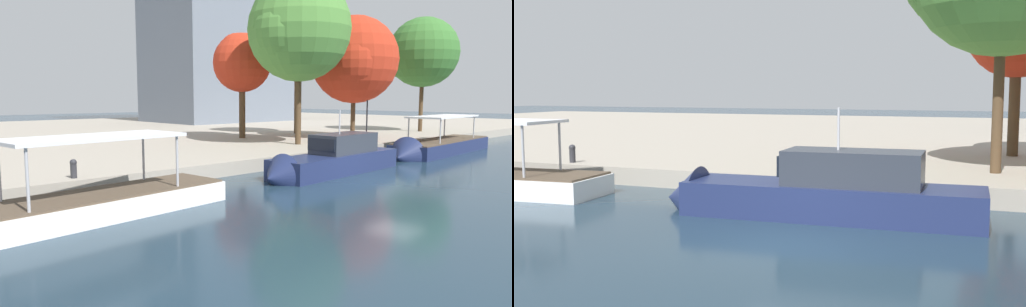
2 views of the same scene
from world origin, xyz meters
The scene contains 12 objects.
ground_plane centered at (0.00, 0.00, 0.00)m, with size 220.00×220.00×0.00m, color #1E3342.
dock_promenade centered at (0.00, 34.64, 0.39)m, with size 120.00×55.00×0.77m, color #A39989.
tour_boat_0 centered at (-15.09, 3.51, 0.28)m, with size 11.56×3.66×4.03m.
motor_yacht_1 centered at (-0.30, 3.88, 0.64)m, with size 10.69×2.92×4.31m.
tour_boat_2 centered at (13.00, 4.32, 0.40)m, with size 13.47×3.76×3.91m.
mooring_bollard_0 centered at (-13.19, 7.84, 1.22)m, with size 0.30×0.30×0.83m.
lamp_post centered at (12.48, 10.22, 3.37)m, with size 0.38×0.38×4.37m.
tree_0 centered at (4.82, 11.20, 9.07)m, with size 7.70×7.57×12.18m.
tree_1 centered at (12.49, 18.20, 9.34)m, with size 6.22×6.22×11.73m.
tree_2 centered at (24.51, 11.97, 8.69)m, with size 7.44×7.01×11.50m.
tree_3 centered at (5.69, 18.28, 7.32)m, with size 4.99×4.99×8.90m.
tree_4 centered at (12.18, 11.41, 7.41)m, with size 7.31×7.31×10.28m.
Camera 1 is at (-21.22, -12.49, 4.28)m, focal length 33.28 mm.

